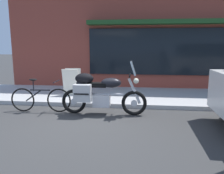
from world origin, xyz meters
TOP-DOWN VIEW (x-y plane):
  - ground_plane at (0.00, 0.00)m, footprint 80.00×80.00m
  - touring_motorcycle at (0.31, 0.65)m, footprint 2.25×0.67m
  - parked_bicycle at (-1.31, 0.72)m, footprint 1.66×0.48m
  - sandwich_board_sign at (-0.93, 2.42)m, footprint 0.55×0.41m

SIDE VIEW (x-z plane):
  - ground_plane at x=0.00m, z-range 0.00..0.00m
  - parked_bicycle at x=-1.31m, z-range -0.10..0.82m
  - sandwich_board_sign at x=-0.93m, z-range 0.12..1.02m
  - touring_motorcycle at x=0.31m, z-range -0.09..1.31m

